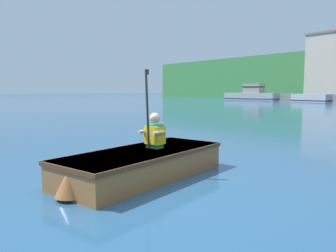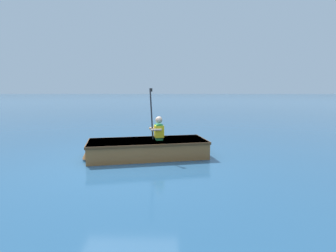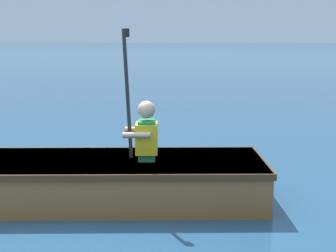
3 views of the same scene
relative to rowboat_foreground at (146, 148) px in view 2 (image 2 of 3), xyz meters
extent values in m
plane|color=navy|center=(0.65, -0.44, -0.24)|extent=(300.00, 300.00, 0.00)
cube|color=#935B2D|center=(-0.01, 0.05, -0.03)|extent=(1.69, 3.00, 0.42)
cube|color=#513219|center=(-0.01, 0.05, 0.15)|extent=(1.74, 3.04, 0.06)
cube|color=#513219|center=(-0.01, 0.05, 0.14)|extent=(1.41, 2.57, 0.02)
cone|color=#935B2D|center=(0.29, -1.28, -0.01)|extent=(0.46, 0.46, 0.38)
cube|color=#935B2D|center=(-0.06, 0.25, 0.13)|extent=(1.06, 0.39, 0.03)
cube|color=#267F3F|center=(-0.07, 0.32, 0.38)|extent=(0.27, 0.21, 0.39)
cube|color=yellow|center=(-0.07, 0.32, 0.40)|extent=(0.33, 0.27, 0.29)
sphere|color=beige|center=(-0.07, 0.32, 0.67)|extent=(0.17, 0.17, 0.17)
cylinder|color=beige|center=(-0.20, 0.20, 0.45)|extent=(0.11, 0.27, 0.06)
cylinder|color=beige|center=(0.09, 0.27, 0.45)|extent=(0.11, 0.27, 0.06)
cylinder|color=#232328|center=(-0.03, 0.15, 0.82)|extent=(0.06, 0.10, 1.24)
cylinder|color=black|center=(-0.03, 0.15, 1.40)|extent=(0.05, 0.05, 0.08)
camera|label=1|loc=(4.13, -2.86, 1.11)|focal=35.00mm
camera|label=2|loc=(6.28, 0.69, 1.37)|focal=28.00mm
camera|label=3|loc=(4.67, 1.53, 1.36)|focal=55.00mm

